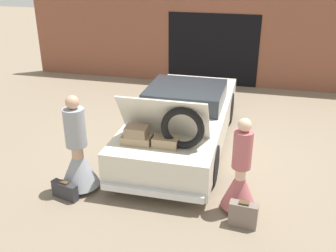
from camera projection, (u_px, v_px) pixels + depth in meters
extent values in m
plane|color=#7F705B|center=(182.00, 143.00, 8.67)|extent=(40.00, 40.00, 0.00)
cube|color=brown|center=(213.00, 40.00, 12.07)|extent=(12.00, 0.12, 2.80)
cube|color=black|center=(213.00, 50.00, 12.12)|extent=(2.80, 0.02, 2.20)
cube|color=silver|center=(183.00, 122.00, 8.47)|extent=(1.84, 4.77, 0.66)
cube|color=#1E2328|center=(186.00, 95.00, 8.51)|extent=(1.62, 1.53, 0.39)
cylinder|color=black|center=(162.00, 102.00, 10.03)|extent=(0.18, 0.73, 0.73)
cylinder|color=black|center=(229.00, 108.00, 9.65)|extent=(0.18, 0.73, 0.73)
cylinder|color=black|center=(123.00, 154.00, 7.44)|extent=(0.18, 0.73, 0.73)
cylinder|color=black|center=(212.00, 165.00, 7.07)|extent=(0.18, 0.73, 0.73)
cube|color=silver|center=(152.00, 192.00, 6.41)|extent=(1.75, 0.10, 0.12)
cube|color=silver|center=(164.00, 118.00, 6.76)|extent=(1.56, 0.57, 0.86)
cube|color=#9E8460|center=(137.00, 139.00, 6.78)|extent=(0.52, 0.31, 0.14)
cube|color=#9E8460|center=(166.00, 142.00, 6.66)|extent=(0.43, 0.28, 0.17)
cube|color=#8C7259|center=(137.00, 131.00, 6.72)|extent=(0.37, 0.30, 0.17)
torus|color=black|center=(183.00, 128.00, 6.48)|extent=(0.74, 0.12, 0.74)
cylinder|color=tan|center=(79.00, 167.00, 6.87)|extent=(0.20, 0.20, 0.85)
cone|color=#9399A3|center=(79.00, 165.00, 6.85)|extent=(0.69, 0.69, 0.77)
cylinder|color=#9399A3|center=(75.00, 128.00, 6.56)|extent=(0.36, 0.36, 0.67)
sphere|color=tan|center=(72.00, 102.00, 6.37)|extent=(0.23, 0.23, 0.23)
cylinder|color=beige|center=(239.00, 188.00, 6.31)|extent=(0.17, 0.17, 0.78)
cone|color=#B25B60|center=(239.00, 186.00, 6.30)|extent=(0.57, 0.57, 0.70)
cylinder|color=#B25B60|center=(243.00, 150.00, 6.03)|extent=(0.30, 0.30, 0.62)
sphere|color=beige|center=(245.00, 125.00, 5.86)|extent=(0.21, 0.21, 0.21)
cube|color=#2D2D33|center=(65.00, 191.00, 6.69)|extent=(0.51, 0.26, 0.29)
cube|color=#4C3823|center=(64.00, 182.00, 6.63)|extent=(0.19, 0.12, 0.02)
cube|color=#75665B|center=(243.00, 215.00, 6.00)|extent=(0.45, 0.20, 0.40)
cube|color=#4C3823|center=(244.00, 203.00, 5.91)|extent=(0.16, 0.11, 0.02)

